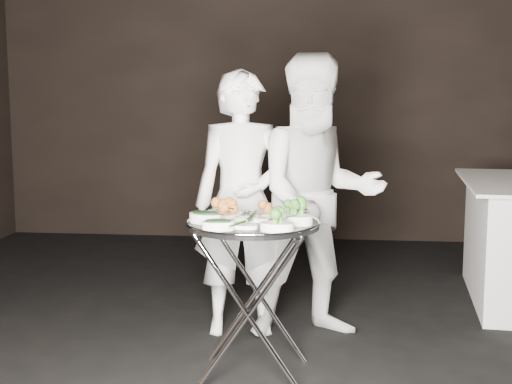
# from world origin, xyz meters

# --- Properties ---
(floor) EXTENTS (6.00, 7.00, 0.05)m
(floor) POSITION_xyz_m (0.00, 0.00, -0.03)
(floor) COLOR black
(floor) RESTS_ON ground
(wall_back) EXTENTS (6.00, 0.05, 3.00)m
(wall_back) POSITION_xyz_m (0.00, 3.52, 1.50)
(wall_back) COLOR black
(wall_back) RESTS_ON floor
(tray_stand) EXTENTS (0.55, 0.46, 0.80)m
(tray_stand) POSITION_xyz_m (-0.08, -0.05, 0.45)
(tray_stand) COLOR silver
(tray_stand) RESTS_ON floor
(serving_tray) EXTENTS (0.69, 0.69, 0.04)m
(serving_tray) POSITION_xyz_m (-0.08, -0.05, 0.81)
(serving_tray) COLOR black
(serving_tray) RESTS_ON tray_stand
(potato_plate_a) EXTENTS (0.22, 0.22, 0.08)m
(potato_plate_a) POSITION_xyz_m (-0.26, 0.11, 0.85)
(potato_plate_a) COLOR beige
(potato_plate_a) RESTS_ON serving_tray
(potato_plate_b) EXTENTS (0.19, 0.19, 0.07)m
(potato_plate_b) POSITION_xyz_m (-0.03, 0.16, 0.85)
(potato_plate_b) COLOR beige
(potato_plate_b) RESTS_ON serving_tray
(greens_bowl) EXTENTS (0.12, 0.12, 0.07)m
(greens_bowl) POSITION_xyz_m (0.14, 0.09, 0.85)
(greens_bowl) COLOR white
(greens_bowl) RESTS_ON serving_tray
(asparagus_plate_a) EXTENTS (0.19, 0.11, 0.04)m
(asparagus_plate_a) POSITION_xyz_m (-0.09, -0.03, 0.84)
(asparagus_plate_a) COLOR white
(asparagus_plate_a) RESTS_ON serving_tray
(asparagus_plate_b) EXTENTS (0.20, 0.16, 0.04)m
(asparagus_plate_b) POSITION_xyz_m (-0.12, -0.21, 0.83)
(asparagus_plate_b) COLOR white
(asparagus_plate_b) RESTS_ON serving_tray
(spinach_bowl_a) EXTENTS (0.21, 0.18, 0.07)m
(spinach_bowl_a) POSITION_xyz_m (-0.32, -0.10, 0.85)
(spinach_bowl_a) COLOR white
(spinach_bowl_a) RESTS_ON serving_tray
(spinach_bowl_b) EXTENTS (0.17, 0.12, 0.06)m
(spinach_bowl_b) POSITION_xyz_m (-0.22, -0.27, 0.85)
(spinach_bowl_b) COLOR white
(spinach_bowl_b) RESTS_ON serving_tray
(broccoli_bowl_a) EXTENTS (0.22, 0.18, 0.08)m
(broccoli_bowl_a) POSITION_xyz_m (0.13, -0.09, 0.85)
(broccoli_bowl_a) COLOR white
(broccoli_bowl_a) RESTS_ON serving_tray
(broccoli_bowl_b) EXTENTS (0.18, 0.14, 0.07)m
(broccoli_bowl_b) POSITION_xyz_m (0.06, -0.27, 0.85)
(broccoli_bowl_b) COLOR white
(broccoli_bowl_b) RESTS_ON serving_tray
(serving_utensils) EXTENTS (0.58, 0.43, 0.01)m
(serving_utensils) POSITION_xyz_m (-0.07, 0.02, 0.87)
(serving_utensils) COLOR silver
(serving_utensils) RESTS_ON serving_tray
(waiter_left) EXTENTS (0.63, 0.46, 1.61)m
(waiter_left) POSITION_xyz_m (-0.22, 0.65, 0.80)
(waiter_left) COLOR white
(waiter_left) RESTS_ON floor
(waiter_right) EXTENTS (0.97, 0.85, 1.70)m
(waiter_right) POSITION_xyz_m (0.23, 0.63, 0.85)
(waiter_right) COLOR white
(waiter_right) RESTS_ON floor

